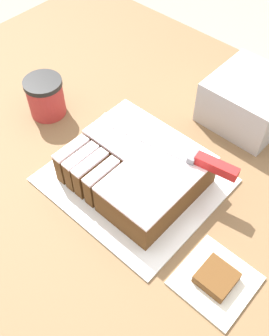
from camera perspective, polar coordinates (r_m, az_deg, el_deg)
name	(u,v)px	position (r m, az deg, el deg)	size (l,w,h in m)	color
ground_plane	(130,304)	(1.76, -0.70, -19.16)	(8.00, 8.00, 0.00)	#9E9384
countertop	(128,253)	(1.32, -0.91, -12.18)	(1.40, 1.10, 0.95)	brown
cake_board	(134,180)	(0.88, 0.00, -1.77)	(0.36, 0.32, 0.01)	white
cake	(137,168)	(0.84, 0.40, 0.00)	(0.27, 0.23, 0.08)	brown
knife	(192,156)	(0.81, 8.41, 1.67)	(0.33, 0.08, 0.02)	silver
coffee_cup	(46,97)	(1.02, -12.78, 10.04)	(0.10, 0.10, 0.10)	#B23333
paper_napkin	(215,281)	(0.77, 11.66, -15.72)	(0.13, 0.13, 0.01)	white
brownie	(217,278)	(0.76, 11.83, -15.30)	(0.07, 0.07, 0.02)	brown
storage_box	(249,101)	(1.01, 16.26, 9.37)	(0.19, 0.19, 0.12)	#B2B2B7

